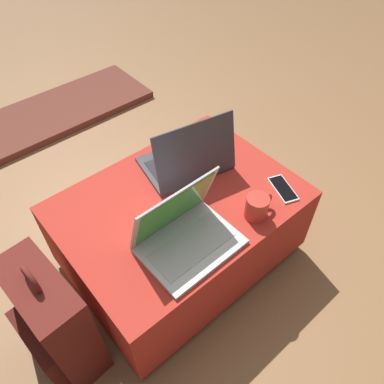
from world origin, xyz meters
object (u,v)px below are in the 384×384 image
at_px(laptop_near, 185,233).
at_px(backpack, 54,323).
at_px(laptop_far, 188,160).
at_px(cell_phone, 283,189).
at_px(coffee_mug, 257,207).

relative_size(laptop_near, backpack, 0.60).
bearing_deg(laptop_near, backpack, 165.55).
bearing_deg(laptop_far, laptop_near, 59.12).
relative_size(laptop_far, cell_phone, 2.42).
distance_m(backpack, coffee_mug, 0.83).
xyz_separation_m(laptop_near, coffee_mug, (0.29, -0.08, -0.00)).
height_order(laptop_near, backpack, laptop_near).
distance_m(cell_phone, backpack, 0.99).
bearing_deg(coffee_mug, laptop_far, 95.40).
height_order(laptop_near, laptop_far, laptop_far).
distance_m(laptop_near, backpack, 0.55).
relative_size(laptop_near, cell_phone, 2.11).
height_order(laptop_near, cell_phone, laptop_near).
bearing_deg(coffee_mug, backpack, 165.67).
relative_size(cell_phone, backpack, 0.28).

